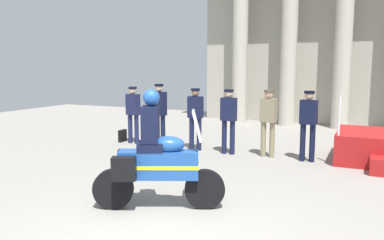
{
  "coord_description": "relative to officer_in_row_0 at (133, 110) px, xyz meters",
  "views": [
    {
      "loc": [
        2.43,
        -3.96,
        2.24
      ],
      "look_at": [
        -0.94,
        3.38,
        1.13
      ],
      "focal_mm": 36.57,
      "sensor_mm": 36.0,
      "label": 1
    }
  ],
  "objects": [
    {
      "name": "officer_in_row_0",
      "position": [
        0.0,
        0.0,
        0.0
      ],
      "size": [
        0.41,
        0.27,
        1.66
      ],
      "rotation": [
        0.0,
        0.0,
        3.0
      ],
      "color": "#191E42",
      "rests_on": "ground_plane"
    },
    {
      "name": "officer_in_row_4",
      "position": [
        4.01,
        -0.1,
        0.01
      ],
      "size": [
        0.41,
        0.27,
        1.68
      ],
      "rotation": [
        0.0,
        0.0,
        3.0
      ],
      "color": "#847A5B",
      "rests_on": "ground_plane"
    },
    {
      "name": "motorcycle_with_rider",
      "position": [
        3.26,
        -4.4,
        -0.19
      ],
      "size": [
        1.95,
        1.08,
        1.9
      ],
      "rotation": [
        0.0,
        0.0,
        0.42
      ],
      "color": "black",
      "rests_on": "ground_plane"
    },
    {
      "name": "officer_in_row_5",
      "position": [
        4.98,
        -0.17,
        0.01
      ],
      "size": [
        0.41,
        0.27,
        1.68
      ],
      "rotation": [
        0.0,
        0.0,
        3.0
      ],
      "color": "black",
      "rests_on": "ground_plane"
    },
    {
      "name": "officer_in_row_3",
      "position": [
        3.01,
        -0.18,
        0.01
      ],
      "size": [
        0.41,
        0.27,
        1.67
      ],
      "rotation": [
        0.0,
        0.0,
        3.0
      ],
      "color": "#141938",
      "rests_on": "ground_plane"
    },
    {
      "name": "colonnade_backdrop",
      "position": [
        4.34,
        6.07,
        2.86
      ],
      "size": [
        9.18,
        1.45,
        7.5
      ],
      "color": "#A49F91",
      "rests_on": "ground_plane"
    },
    {
      "name": "officer_in_row_2",
      "position": [
        2.03,
        -0.09,
        0.0
      ],
      "size": [
        0.41,
        0.27,
        1.67
      ],
      "rotation": [
        0.0,
        0.0,
        3.0
      ],
      "color": "#141938",
      "rests_on": "ground_plane"
    },
    {
      "name": "briefcase_on_ground",
      "position": [
        -0.43,
        0.06,
        -0.8
      ],
      "size": [
        0.1,
        0.32,
        0.36
      ],
      "primitive_type": "cube",
      "color": "black",
      "rests_on": "ground_plane"
    },
    {
      "name": "officer_in_row_1",
      "position": [
        0.98,
        -0.17,
        0.06
      ],
      "size": [
        0.41,
        0.27,
        1.77
      ],
      "rotation": [
        0.0,
        0.0,
        3.0
      ],
      "color": "black",
      "rests_on": "ground_plane"
    }
  ]
}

